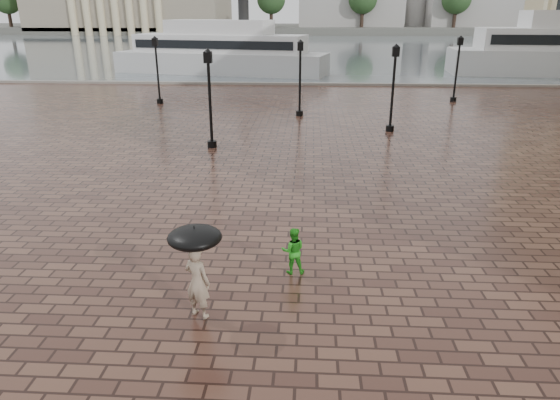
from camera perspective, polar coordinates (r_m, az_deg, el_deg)
name	(u,v)px	position (r m, az deg, el deg)	size (l,w,h in m)	color
ground	(355,239)	(14.41, 8.59, -4.39)	(300.00, 300.00, 0.00)	#361F18
harbour_water	(318,44)	(105.19, 4.34, 17.32)	(240.00, 240.00, 0.00)	#4E595E
quay_edge	(326,85)	(45.44, 5.24, 12.94)	(80.00, 0.60, 0.30)	slate
far_shore	(315,29)	(173.09, 4.08, 18.95)	(300.00, 60.00, 2.00)	#4C4C47
distant_skyline	(478,0)	(170.40, 21.73, 20.47)	(102.50, 22.00, 33.00)	#9A9692
street_lamps	(307,78)	(30.84, 3.05, 13.71)	(21.44, 14.44, 4.40)	black
adult_pedestrian	(198,282)	(10.61, -9.40, -9.23)	(0.59, 0.39, 1.62)	gray
child_pedestrian	(293,251)	(12.24, 1.51, -5.81)	(0.58, 0.45, 1.19)	#22951B
ferry_near	(221,52)	(54.51, -6.81, 16.47)	(22.83, 10.06, 7.28)	#BCBCBC
umbrella	(195,237)	(10.15, -9.73, -4.23)	(1.10, 1.10, 1.12)	black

